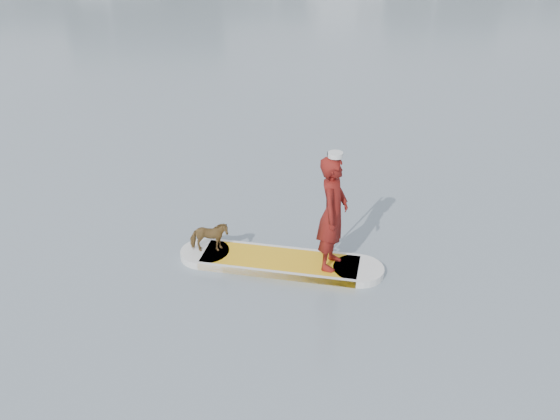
{
  "coord_description": "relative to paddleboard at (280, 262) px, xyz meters",
  "views": [
    {
      "loc": [
        -3.02,
        -6.42,
        5.46
      ],
      "look_at": [
        -2.28,
        1.93,
        1.0
      ],
      "focal_mm": 40.0,
      "sensor_mm": 36.0,
      "label": 1
    }
  ],
  "objects": [
    {
      "name": "ground",
      "position": [
        2.28,
        -1.93,
        -0.06
      ],
      "size": [
        140.0,
        140.0,
        0.0
      ],
      "primitive_type": "plane",
      "color": "slate",
      "rests_on": "ground"
    },
    {
      "name": "paddleboard",
      "position": [
        0.0,
        0.0,
        0.0
      ],
      "size": [
        3.19,
        1.52,
        0.12
      ],
      "rotation": [
        0.0,
        0.0,
        -0.29
      ],
      "color": "#EEAD16",
      "rests_on": "ground"
    },
    {
      "name": "paddler",
      "position": [
        0.78,
        -0.23,
        0.97
      ],
      "size": [
        0.66,
        0.78,
        1.83
      ],
      "primitive_type": "imported",
      "rotation": [
        0.0,
        0.0,
        1.16
      ],
      "color": "maroon",
      "rests_on": "paddleboard"
    },
    {
      "name": "white_cap",
      "position": [
        0.78,
        -0.23,
        1.92
      ],
      "size": [
        0.22,
        0.22,
        0.07
      ],
      "primitive_type": "cylinder",
      "color": "silver",
      "rests_on": "paddler"
    },
    {
      "name": "dog",
      "position": [
        -1.11,
        0.34,
        0.32
      ],
      "size": [
        0.62,
        0.29,
        0.52
      ],
      "primitive_type": "imported",
      "rotation": [
        0.0,
        0.0,
        1.58
      ],
      "color": "brown",
      "rests_on": "paddleboard"
    },
    {
      "name": "paddle",
      "position": [
        0.74,
        0.09,
        0.74
      ],
      "size": [
        0.12,
        0.3,
        2.0
      ],
      "rotation": [
        0.0,
        0.0,
        -0.29
      ],
      "color": "black",
      "rests_on": "ground"
    }
  ]
}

